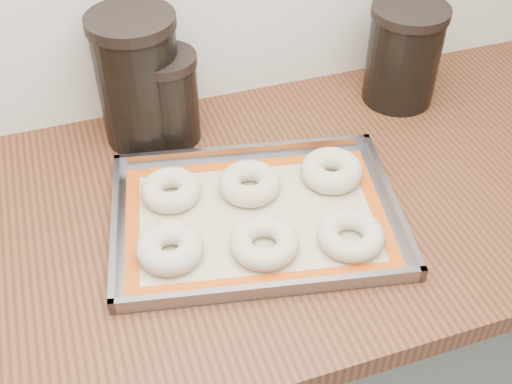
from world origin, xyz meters
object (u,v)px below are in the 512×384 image
object	(u,v)px
baking_tray	(256,216)
bagel_back_mid	(249,183)
canister_right	(404,54)
bagel_back_left	(171,190)
canister_left	(138,79)
bagel_front_left	(170,248)
canister_mid	(168,98)
bagel_front_right	(351,235)
bagel_back_right	(331,171)
bagel_front_mid	(264,243)

from	to	relation	value
baking_tray	bagel_back_mid	distance (m)	0.06
baking_tray	canister_right	world-z (taller)	canister_right
bagel_back_left	canister_right	size ratio (longest dim) A/B	0.50
baking_tray	bagel_back_left	xyz separation A→B (m)	(-0.12, 0.09, 0.02)
canister_left	bagel_back_left	bearing A→B (deg)	-88.54
bagel_front_left	canister_mid	xyz separation A→B (m)	(0.07, 0.30, 0.06)
bagel_front_left	bagel_back_mid	bearing A→B (deg)	32.53
bagel_front_right	canister_mid	distance (m)	0.42
canister_right	bagel_back_right	bearing A→B (deg)	-139.79
bagel_back_mid	bagel_back_right	xyz separation A→B (m)	(0.14, -0.01, 0.00)
bagel_front_mid	canister_left	size ratio (longest dim) A/B	0.44
bagel_back_left	canister_right	world-z (taller)	canister_right
bagel_back_left	canister_left	world-z (taller)	canister_left
baking_tray	bagel_front_right	size ratio (longest dim) A/B	4.93
baking_tray	bagel_front_mid	world-z (taller)	bagel_front_mid
bagel_front_right	bagel_back_right	world-z (taller)	bagel_back_right
bagel_front_right	bagel_back_mid	xyz separation A→B (m)	(-0.11, 0.16, 0.00)
bagel_back_mid	bagel_back_right	distance (m)	0.14
bagel_back_mid	canister_right	xyz separation A→B (m)	(0.37, 0.18, 0.08)
canister_left	canister_right	distance (m)	0.51
bagel_back_mid	canister_mid	xyz separation A→B (m)	(-0.09, 0.20, 0.06)
baking_tray	canister_left	distance (m)	0.33
bagel_front_right	bagel_back_right	distance (m)	0.15
baking_tray	bagel_back_right	distance (m)	0.16
baking_tray	canister_left	bearing A→B (deg)	113.81
bagel_back_mid	canister_right	bearing A→B (deg)	25.73
baking_tray	bagel_back_right	bearing A→B (deg)	17.33
canister_right	bagel_back_mid	bearing A→B (deg)	-154.27
bagel_back_left	canister_left	xyz separation A→B (m)	(-0.00, 0.19, 0.10)
baking_tray	canister_mid	bearing A→B (deg)	106.83
bagel_front_left	bagel_front_mid	xyz separation A→B (m)	(0.14, -0.03, -0.00)
baking_tray	canister_mid	world-z (taller)	canister_mid
bagel_back_left	bagel_front_left	bearing A→B (deg)	-103.64
canister_mid	bagel_front_mid	bearing A→B (deg)	-78.57
bagel_front_mid	bagel_back_left	bearing A→B (deg)	123.76
baking_tray	bagel_front_left	xyz separation A→B (m)	(-0.15, -0.04, 0.02)
bagel_back_left	bagel_back_right	world-z (taller)	bagel_back_right
bagel_front_mid	bagel_back_right	bearing A→B (deg)	36.39
bagel_front_mid	bagel_back_mid	xyz separation A→B (m)	(0.02, 0.14, 0.00)
baking_tray	bagel_back_right	xyz separation A→B (m)	(0.15, 0.05, 0.02)
bagel_front_right	canister_right	bearing A→B (deg)	52.62
bagel_front_right	canister_mid	xyz separation A→B (m)	(-0.20, 0.36, 0.07)
bagel_back_mid	canister_mid	distance (m)	0.23
bagel_back_left	canister_right	distance (m)	0.53
bagel_front_left	bagel_front_right	bearing A→B (deg)	-12.76
bagel_front_mid	bagel_front_right	xyz separation A→B (m)	(0.13, -0.03, -0.00)
bagel_back_left	baking_tray	bearing A→B (deg)	-36.56
canister_left	canister_mid	xyz separation A→B (m)	(0.05, -0.02, -0.04)
baking_tray	bagel_back_mid	bearing A→B (deg)	81.44
bagel_front_left	bagel_front_mid	world-z (taller)	bagel_front_left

